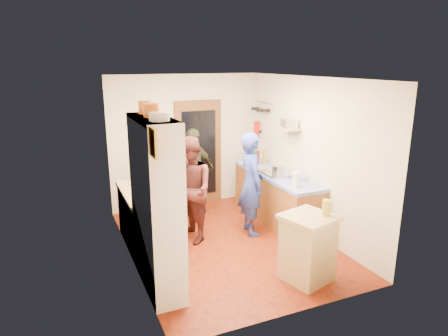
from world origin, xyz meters
TOP-DOWN VIEW (x-y plane):
  - floor at (0.00, 0.00)m, footprint 3.00×4.00m
  - ceiling at (0.00, 0.00)m, footprint 3.00×4.00m
  - wall_back at (0.00, 2.01)m, footprint 3.00×0.02m
  - wall_front at (0.00, -2.01)m, footprint 3.00×0.02m
  - wall_left at (-1.51, 0.00)m, footprint 0.02×4.00m
  - wall_right at (1.51, 0.00)m, footprint 0.02×4.00m
  - door_frame at (0.25, 1.97)m, footprint 0.95×0.06m
  - door_glass at (0.25, 1.94)m, footprint 0.70×0.02m
  - hutch_body at (-1.30, -0.80)m, footprint 0.40×1.20m
  - hutch_top_shelf at (-1.30, -0.80)m, footprint 0.40×1.14m
  - plate_stack at (-1.30, -1.12)m, footprint 0.23×0.23m
  - orange_pot_a at (-1.30, -0.78)m, footprint 0.19×0.19m
  - orange_pot_b at (-1.30, -0.45)m, footprint 0.18×0.18m
  - left_counter_base at (-1.20, 0.45)m, footprint 0.60×1.40m
  - left_counter_top at (-1.20, 0.45)m, footprint 0.64×1.44m
  - toaster at (-1.15, 0.03)m, footprint 0.27×0.22m
  - kettle at (-1.25, 0.25)m, footprint 0.15×0.15m
  - orange_bowl at (-1.12, 0.62)m, footprint 0.21×0.21m
  - chopping_board at (-1.18, 0.92)m, footprint 0.35×0.30m
  - right_counter_base at (1.20, 0.50)m, footprint 0.60×2.20m
  - right_counter_top at (1.20, 0.50)m, footprint 0.62×2.22m
  - hob at (1.20, 0.45)m, footprint 0.55×0.58m
  - pot_on_hob at (1.15, 0.38)m, footprint 0.22×0.22m
  - bottle_a at (1.05, 1.13)m, footprint 0.09×0.09m
  - bottle_b at (1.18, 1.20)m, footprint 0.08×0.08m
  - bottle_c at (1.31, 1.18)m, footprint 0.08×0.08m
  - paper_towel at (1.05, -0.33)m, footprint 0.13×0.13m
  - mixing_bowl at (1.30, -0.01)m, footprint 0.30×0.30m
  - island_base at (0.54, -1.43)m, footprint 0.68×0.68m
  - island_top at (0.54, -1.43)m, footprint 0.77×0.77m
  - cutting_board at (0.47, -1.39)m, footprint 0.41×0.36m
  - oil_jar at (0.74, -1.49)m, footprint 0.13×0.13m
  - pan_rail at (1.46, 1.52)m, footprint 0.02×0.65m
  - pan_hang_a at (1.40, 1.35)m, footprint 0.18×0.18m
  - pan_hang_b at (1.40, 1.55)m, footprint 0.16×0.16m
  - pan_hang_c at (1.40, 1.75)m, footprint 0.17×0.17m
  - wall_shelf at (1.37, 0.45)m, footprint 0.26×0.42m
  - radio at (1.37, 0.45)m, footprint 0.27×0.34m
  - ext_bracket at (1.47, 1.70)m, footprint 0.06×0.10m
  - fire_extinguisher at (1.41, 1.70)m, footprint 0.11×0.11m
  - picture_frame at (-1.48, -1.55)m, footprint 0.03×0.25m
  - person_hob at (0.58, 0.20)m, footprint 0.49×0.68m
  - person_left at (-0.46, 0.39)m, footprint 0.74×0.90m
  - person_back at (-0.05, 1.46)m, footprint 1.04×0.67m

SIDE VIEW (x-z plane):
  - floor at x=0.00m, z-range -0.02..0.00m
  - right_counter_base at x=1.20m, z-range 0.00..0.84m
  - left_counter_base at x=-1.20m, z-range 0.00..0.85m
  - island_base at x=0.54m, z-range 0.00..0.86m
  - person_back at x=-0.05m, z-range 0.00..1.65m
  - person_left at x=-0.46m, z-range 0.00..1.71m
  - person_hob at x=0.58m, z-range 0.00..1.73m
  - right_counter_top at x=1.20m, z-range 0.84..0.90m
  - left_counter_top at x=-1.20m, z-range 0.85..0.90m
  - island_top at x=0.54m, z-range 0.86..0.91m
  - cutting_board at x=0.47m, z-range 0.89..0.91m
  - chopping_board at x=-1.18m, z-range 0.90..0.92m
  - hob at x=1.20m, z-range 0.90..0.94m
  - orange_bowl at x=-1.12m, z-range 0.90..0.99m
  - mixing_bowl at x=1.30m, z-range 0.90..1.00m
  - kettle at x=-1.25m, z-range 0.90..1.07m
  - toaster at x=-1.15m, z-range 0.90..1.07m
  - pot_on_hob at x=1.15m, z-range 0.94..1.08m
  - oil_jar at x=0.74m, z-range 0.91..1.12m
  - paper_towel at x=1.05m, z-range 0.90..1.15m
  - bottle_b at x=1.18m, z-range 0.90..1.17m
  - bottle_a at x=1.05m, z-range 0.90..1.19m
  - door_frame at x=0.25m, z-range 0.00..2.10m
  - door_glass at x=0.25m, z-range 0.20..1.90m
  - bottle_c at x=1.31m, z-range 0.90..1.20m
  - hutch_body at x=-1.30m, z-range 0.00..2.20m
  - wall_back at x=0.00m, z-range 0.00..2.60m
  - wall_front at x=0.00m, z-range 0.00..2.60m
  - wall_left at x=-1.51m, z-range 0.00..2.60m
  - wall_right at x=1.51m, z-range 0.00..2.60m
  - ext_bracket at x=1.47m, z-range 1.43..1.47m
  - fire_extinguisher at x=1.41m, z-range 1.34..1.66m
  - wall_shelf at x=1.37m, z-range 1.69..1.71m
  - radio at x=1.37m, z-range 1.72..1.86m
  - pan_hang_b at x=1.40m, z-range 1.88..1.92m
  - pan_hang_c at x=1.40m, z-range 1.89..1.93m
  - pan_hang_a at x=1.40m, z-range 1.90..1.94m
  - pan_rail at x=1.46m, z-range 2.04..2.06m
  - picture_frame at x=-1.48m, z-range 1.90..2.20m
  - hutch_top_shelf at x=-1.30m, z-range 2.16..2.20m
  - plate_stack at x=-1.30m, z-range 2.20..2.30m
  - orange_pot_a at x=-1.30m, z-range 2.20..2.36m
  - orange_pot_b at x=-1.30m, z-range 2.20..2.36m
  - ceiling at x=0.00m, z-range 2.60..2.62m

